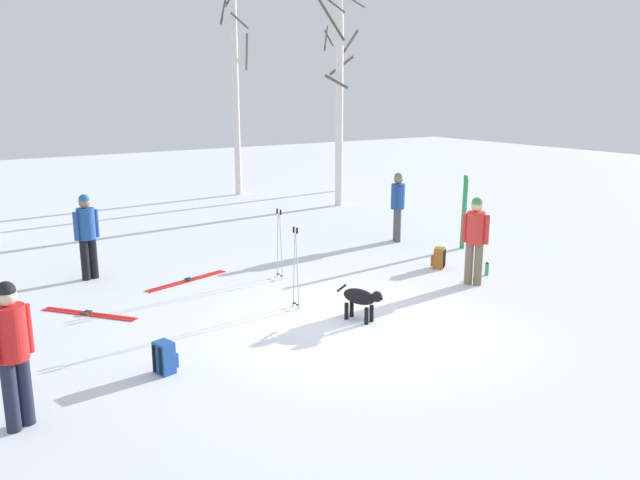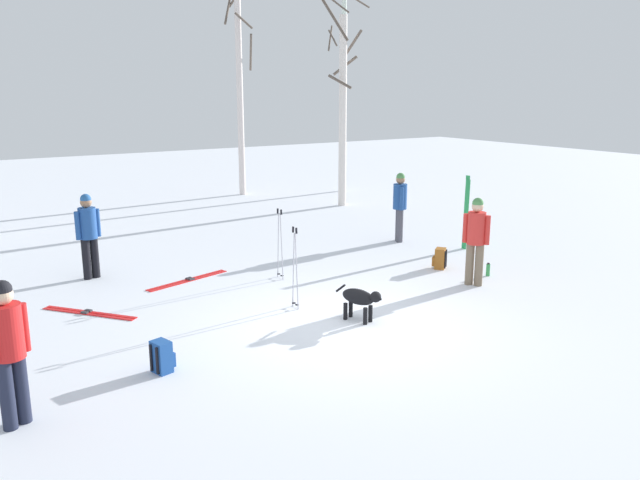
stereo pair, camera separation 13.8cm
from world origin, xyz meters
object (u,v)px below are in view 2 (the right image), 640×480
object	(u,v)px
backpack_0	(440,259)
birch_tree_5	(343,108)
person_3	(400,202)
ski_pair_lying_0	(89,313)
person_0	(9,344)
birch_tree_6	(344,80)
dog	(360,299)
ski_poles_1	(295,265)
ski_pair_lying_1	(188,280)
backpack_1	(162,357)
birch_tree_4	(240,83)
water_bottle_0	(488,270)
person_2	(476,236)
ski_poles_0	(280,242)
ski_pair_planted_0	(466,213)
person_1	(88,231)

from	to	relation	value
backpack_0	birch_tree_5	world-z (taller)	birch_tree_5
person_3	ski_pair_lying_0	bearing A→B (deg)	-170.82
person_0	birch_tree_6	bearing A→B (deg)	43.22
dog	ski_poles_1	xyz separation A→B (m)	(-0.56, 1.14, 0.38)
dog	ski_pair_lying_1	bearing A→B (deg)	112.61
person_0	backpack_1	size ratio (longest dim) A/B	3.90
ski_pair_lying_1	birch_tree_4	xyz separation A→B (m)	(5.62, 9.06, 3.88)
water_bottle_0	birch_tree_4	xyz separation A→B (m)	(0.35, 12.04, 3.76)
dog	water_bottle_0	xyz separation A→B (m)	(3.73, 0.70, -0.26)
dog	birch_tree_6	size ratio (longest dim) A/B	0.11
person_2	backpack_1	xyz separation A→B (m)	(-6.42, -0.55, -0.77)
person_2	ski_poles_1	xyz separation A→B (m)	(-3.59, 0.72, -0.21)
backpack_1	birch_tree_6	world-z (taller)	birch_tree_6
ski_pair_lying_1	backpack_1	distance (m)	4.24
backpack_1	birch_tree_4	bearing A→B (deg)	59.86
water_bottle_0	birch_tree_6	world-z (taller)	birch_tree_6
person_3	ski_pair_lying_0	xyz separation A→B (m)	(-7.82, -1.26, -0.97)
person_2	ski_poles_0	distance (m)	3.81
ski_pair_planted_0	ski_poles_0	world-z (taller)	ski_pair_planted_0
ski_pair_lying_0	backpack_0	world-z (taller)	backpack_0
birch_tree_4	birch_tree_6	distance (m)	3.72
person_0	dog	xyz separation A→B (m)	(5.24, 0.60, -0.59)
birch_tree_5	birch_tree_6	world-z (taller)	birch_tree_6
person_2	birch_tree_5	distance (m)	9.24
ski_poles_0	birch_tree_5	bearing A→B (deg)	46.90
backpack_1	ski_pair_lying_0	bearing A→B (deg)	95.52
ski_poles_1	backpack_0	bearing A→B (deg)	7.44
person_2	person_3	bearing A→B (deg)	72.74
backpack_0	birch_tree_5	bearing A→B (deg)	70.89
person_1	ski_pair_lying_0	distance (m)	2.40
person_0	ski_poles_1	distance (m)	5.00
person_2	water_bottle_0	xyz separation A→B (m)	(0.70, 0.28, -0.85)
backpack_0	water_bottle_0	bearing A→B (deg)	-64.56
birch_tree_4	birch_tree_6	size ratio (longest dim) A/B	0.93
water_bottle_0	birch_tree_4	distance (m)	12.62
person_3	person_2	bearing A→B (deg)	-107.26
ski_poles_0	birch_tree_4	world-z (taller)	birch_tree_4
ski_poles_0	person_0	bearing A→B (deg)	-147.20
person_3	backpack_0	xyz separation A→B (m)	(-0.87, -2.41, -0.77)
person_0	person_3	bearing A→B (deg)	26.29
dog	water_bottle_0	bearing A→B (deg)	10.58
person_1	person_2	bearing A→B (deg)	-36.14
person_1	birch_tree_6	xyz separation A→B (m)	(10.66, 6.54, 3.05)
water_bottle_0	birch_tree_5	xyz separation A→B (m)	(2.09, 8.27, 3.00)
backpack_0	birch_tree_5	size ratio (longest dim) A/B	0.07
ski_pair_lying_0	ski_pair_lying_1	world-z (taller)	same
birch_tree_6	ski_poles_1	bearing A→B (deg)	-128.27
birch_tree_6	backpack_1	bearing A→B (deg)	-133.44
ski_pair_lying_0	birch_tree_4	world-z (taller)	birch_tree_4
dog	ski_pair_lying_1	size ratio (longest dim) A/B	0.47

